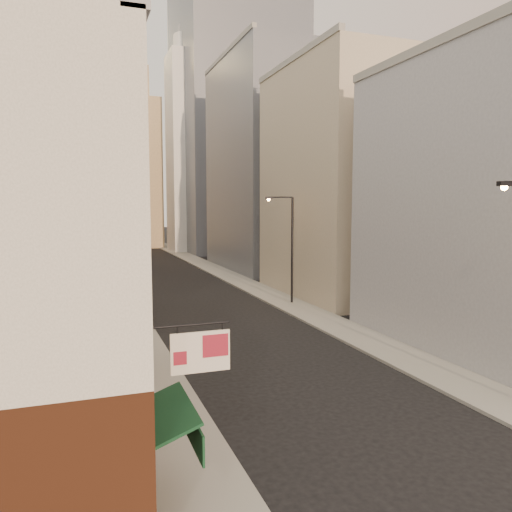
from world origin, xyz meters
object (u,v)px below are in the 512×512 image
(clock_tower, at_px, (121,156))
(traffic_light_left, at_px, (106,249))
(white_tower, at_px, (192,145))
(streetlamp_mid, at_px, (289,243))

(clock_tower, relative_size, traffic_light_left, 8.98)
(white_tower, relative_size, traffic_light_left, 8.30)
(white_tower, distance_m, streetlamp_mid, 52.66)
(clock_tower, height_order, streetlamp_mid, clock_tower)
(clock_tower, relative_size, streetlamp_mid, 5.15)
(clock_tower, distance_m, traffic_light_left, 51.56)
(streetlamp_mid, bearing_deg, clock_tower, 111.65)
(clock_tower, bearing_deg, white_tower, -51.84)
(clock_tower, distance_m, white_tower, 17.83)
(clock_tower, distance_m, streetlamp_mid, 66.41)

